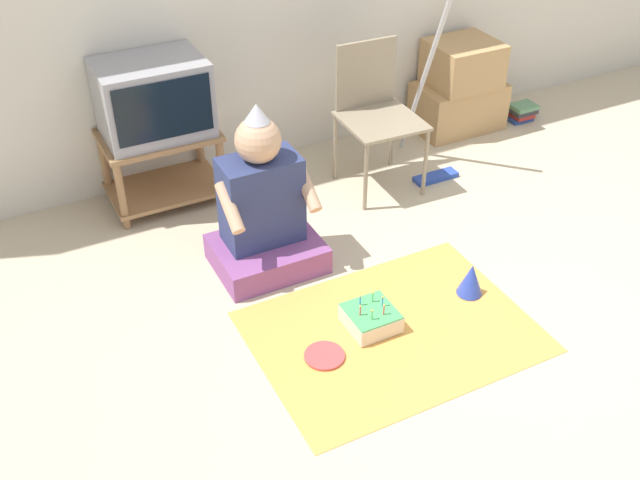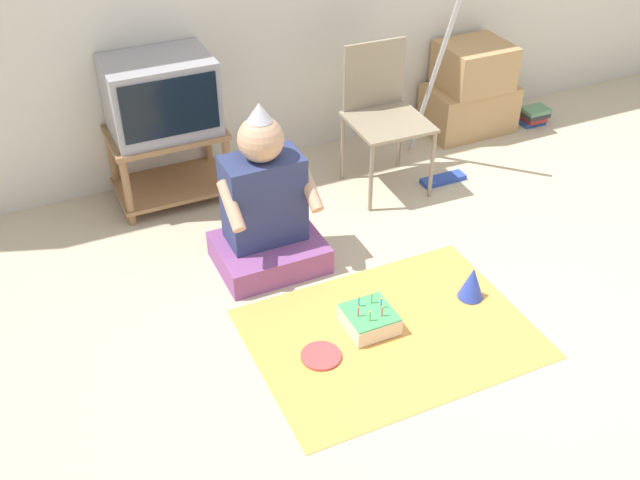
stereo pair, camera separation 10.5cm
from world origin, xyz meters
The scene contains 12 objects.
ground_plane centered at (0.00, 0.00, 0.00)m, with size 16.00×16.00×0.00m, color beige.
tv_stand centered at (-1.16, 1.72, 0.26)m, with size 0.63×0.43×0.43m.
tv centered at (-1.16, 1.72, 0.64)m, with size 0.57×0.42×0.42m.
folding_chair centered at (0.02, 1.38, 0.48)m, with size 0.44×0.44×0.83m.
cardboard_box_stack centered at (0.88, 1.71, 0.28)m, with size 0.58×0.39×0.60m.
dust_mop centered at (0.37, 1.31, 0.35)m, with size 0.28×0.46×1.19m.
book_pile centered at (1.34, 1.59, 0.06)m, with size 0.19×0.14×0.11m.
person_seated centered at (-0.89, 0.91, 0.31)m, with size 0.53×0.43×0.88m.
party_cloth centered at (-0.58, 0.15, 0.00)m, with size 1.26×0.93×0.01m.
birthday_cake centered at (-0.65, 0.23, 0.05)m, with size 0.22×0.22×0.15m.
party_hat_blue centered at (-0.10, 0.22, 0.09)m, with size 0.13×0.13×0.17m.
paper_plate centered at (-0.93, 0.15, 0.01)m, with size 0.18×0.18×0.01m.
Camera 2 is at (-1.94, -2.01, 2.35)m, focal length 42.00 mm.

